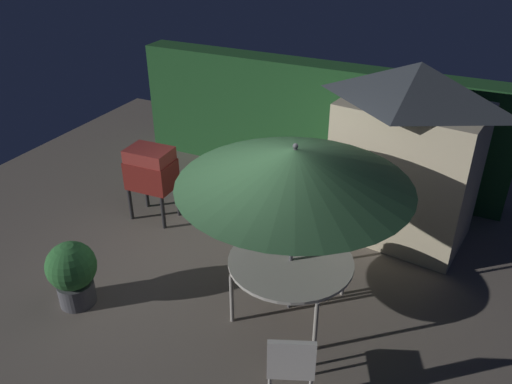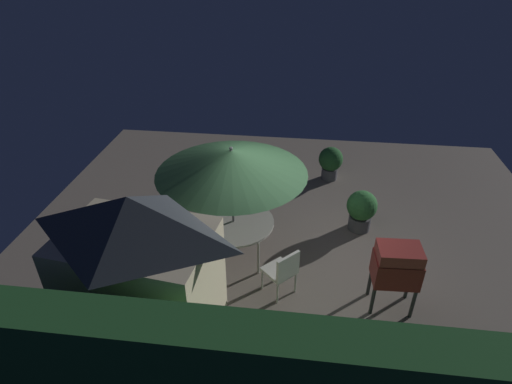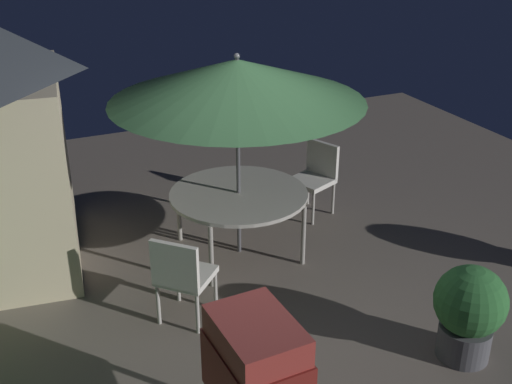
# 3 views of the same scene
# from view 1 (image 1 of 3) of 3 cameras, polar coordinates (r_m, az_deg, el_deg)

# --- Properties ---
(ground_plane) EXTENTS (11.00, 11.00, 0.00)m
(ground_plane) POSITION_cam_1_polar(r_m,az_deg,el_deg) (7.02, -4.22, -9.81)
(ground_plane) COLOR #6B6056
(hedge_backdrop) EXTENTS (6.62, 0.53, 2.07)m
(hedge_backdrop) POSITION_cam_1_polar(r_m,az_deg,el_deg) (9.27, 6.34, 7.81)
(hedge_backdrop) COLOR #1E4C23
(hedge_backdrop) RESTS_ON ground
(garden_shed) EXTENTS (2.17, 1.62, 2.63)m
(garden_shed) POSITION_cam_1_polar(r_m,az_deg,el_deg) (7.61, 16.44, 4.22)
(garden_shed) COLOR #C6B793
(garden_shed) RESTS_ON ground
(patio_table) EXTENTS (1.50, 1.50, 0.73)m
(patio_table) POSITION_cam_1_polar(r_m,az_deg,el_deg) (6.20, 3.86, -7.84)
(patio_table) COLOR #B2ADA3
(patio_table) RESTS_ON ground
(patio_umbrella) EXTENTS (2.61, 2.61, 2.24)m
(patio_umbrella) POSITION_cam_1_polar(r_m,az_deg,el_deg) (5.52, 4.30, 2.78)
(patio_umbrella) COLOR #4C4C51
(patio_umbrella) RESTS_ON ground
(bbq_grill) EXTENTS (0.72, 0.53, 1.20)m
(bbq_grill) POSITION_cam_1_polar(r_m,az_deg,el_deg) (8.06, -11.55, 2.42)
(bbq_grill) COLOR maroon
(bbq_grill) RESTS_ON ground
(chair_near_shed) EXTENTS (0.65, 0.65, 0.90)m
(chair_near_shed) POSITION_cam_1_polar(r_m,az_deg,el_deg) (7.35, -0.35, -2.69)
(chair_near_shed) COLOR silver
(chair_near_shed) RESTS_ON ground
(chair_far_side) EXTENTS (0.60, 0.61, 0.90)m
(chair_far_side) POSITION_cam_1_polar(r_m,az_deg,el_deg) (5.30, 3.86, -18.16)
(chair_far_side) COLOR silver
(chair_far_side) RESTS_ON ground
(potted_plant_by_shed) EXTENTS (0.61, 0.61, 0.87)m
(potted_plant_by_shed) POSITION_cam_1_polar(r_m,az_deg,el_deg) (6.77, -19.66, -8.30)
(potted_plant_by_shed) COLOR #4C4C51
(potted_plant_by_shed) RESTS_ON ground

